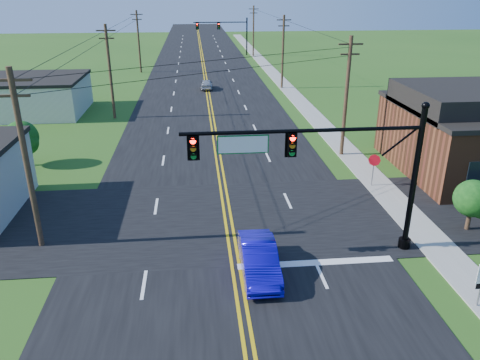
{
  "coord_description": "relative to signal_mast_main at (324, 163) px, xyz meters",
  "views": [
    {
      "loc": [
        -1.45,
        -11.62,
        12.24
      ],
      "look_at": [
        0.66,
        10.0,
        3.21
      ],
      "focal_mm": 35.0,
      "sensor_mm": 36.0,
      "label": 1
    }
  ],
  "objects": [
    {
      "name": "road_main",
      "position": [
        -4.34,
        42.0,
        -4.73
      ],
      "size": [
        16.0,
        220.0,
        0.04
      ],
      "primitive_type": "cube",
      "color": "black",
      "rests_on": "ground"
    },
    {
      "name": "road_cross",
      "position": [
        -4.34,
        4.0,
        -4.73
      ],
      "size": [
        70.0,
        10.0,
        0.04
      ],
      "primitive_type": "cube",
      "color": "black",
      "rests_on": "ground"
    },
    {
      "name": "sidewalk",
      "position": [
        6.16,
        32.0,
        -4.71
      ],
      "size": [
        2.0,
        160.0,
        0.08
      ],
      "primitive_type": "cube",
      "color": "gray",
      "rests_on": "ground"
    },
    {
      "name": "signal_mast_main",
      "position": [
        0.0,
        0.0,
        0.0
      ],
      "size": [
        11.3,
        0.6,
        7.48
      ],
      "color": "black",
      "rests_on": "ground"
    },
    {
      "name": "signal_mast_far",
      "position": [
        0.1,
        72.0,
        -0.2
      ],
      "size": [
        10.98,
        0.6,
        7.48
      ],
      "color": "black",
      "rests_on": "ground"
    },
    {
      "name": "cream_bldg_far",
      "position": [
        -23.34,
        30.0,
        -2.89
      ],
      "size": [
        12.2,
        9.2,
        3.7
      ],
      "color": "silver",
      "rests_on": "ground"
    },
    {
      "name": "utility_pole_left_a",
      "position": [
        -13.84,
        2.0,
        -0.03
      ],
      "size": [
        1.8,
        0.28,
        9.0
      ],
      "color": "#322417",
      "rests_on": "ground"
    },
    {
      "name": "utility_pole_left_b",
      "position": [
        -13.84,
        27.0,
        -0.03
      ],
      "size": [
        1.8,
        0.28,
        9.0
      ],
      "color": "#322417",
      "rests_on": "ground"
    },
    {
      "name": "utility_pole_left_c",
      "position": [
        -13.84,
        54.0,
        -0.03
      ],
      "size": [
        1.8,
        0.28,
        9.0
      ],
      "color": "#322417",
      "rests_on": "ground"
    },
    {
      "name": "utility_pole_right_a",
      "position": [
        5.46,
        14.0,
        -0.03
      ],
      "size": [
        1.8,
        0.28,
        9.0
      ],
      "color": "#322417",
      "rests_on": "ground"
    },
    {
      "name": "utility_pole_right_b",
      "position": [
        5.46,
        40.0,
        -0.03
      ],
      "size": [
        1.8,
        0.28,
        9.0
      ],
      "color": "#322417",
      "rests_on": "ground"
    },
    {
      "name": "utility_pole_right_c",
      "position": [
        5.46,
        70.0,
        -0.03
      ],
      "size": [
        1.8,
        0.28,
        9.0
      ],
      "color": "#322417",
      "rests_on": "ground"
    },
    {
      "name": "tree_right_back",
      "position": [
        11.66,
        18.0,
        -2.15
      ],
      "size": [
        3.0,
        3.0,
        4.1
      ],
      "color": "#322417",
      "rests_on": "ground"
    },
    {
      "name": "shrub_corner",
      "position": [
        8.66,
        1.5,
        -2.9
      ],
      "size": [
        2.0,
        2.0,
        2.86
      ],
      "color": "#322417",
      "rests_on": "ground"
    },
    {
      "name": "tree_left",
      "position": [
        -18.34,
        14.0,
        -2.59
      ],
      "size": [
        2.4,
        2.4,
        3.37
      ],
      "color": "#322417",
      "rests_on": "ground"
    },
    {
      "name": "blue_car",
      "position": [
        -3.16,
        -1.59,
        -4.0
      ],
      "size": [
        1.6,
        4.53,
        1.49
      ],
      "primitive_type": "imported",
      "rotation": [
        0.0,
        0.0,
        -0.0
      ],
      "color": "#1107AB",
      "rests_on": "ground"
    },
    {
      "name": "distant_car",
      "position": [
        -4.22,
        40.25,
        -4.13
      ],
      "size": [
        1.65,
        3.71,
        1.24
      ],
      "primitive_type": "imported",
      "rotation": [
        0.0,
        0.0,
        3.09
      ],
      "color": "#AAAAAF",
      "rests_on": "ground"
    },
    {
      "name": "stop_sign",
      "position": [
        5.62,
        7.76,
        -3.14
      ],
      "size": [
        0.74,
        0.36,
        2.24
      ],
      "rotation": [
        0.0,
        0.0,
        -0.41
      ],
      "color": "slate",
      "rests_on": "ground"
    }
  ]
}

